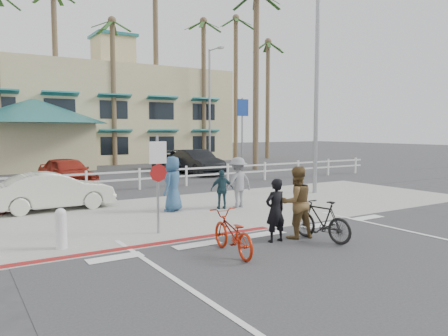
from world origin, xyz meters
TOP-DOWN VIEW (x-y plane):
  - ground at (0.00, 0.00)m, footprint 140.00×140.00m
  - bike_path at (0.00, -2.00)m, footprint 12.00×16.00m
  - sidewalk_plaza at (0.00, 4.50)m, footprint 22.00×7.00m
  - cross_street at (0.00, 8.50)m, footprint 40.00×5.00m
  - parking_lot at (0.00, 18.00)m, footprint 50.00×16.00m
  - curb_red at (-3.00, 1.20)m, footprint 7.00×0.25m
  - rail_fence at (0.50, 10.50)m, footprint 29.40×0.16m
  - building at (2.00, 31.00)m, footprint 28.00×16.00m
  - sign_post at (-2.30, 2.20)m, footprint 0.50×0.10m
  - bollard_0 at (-4.80, 2.00)m, footprint 0.26×0.26m
  - streetlight_0 at (6.50, 5.50)m, footprint 0.60×2.00m
  - streetlight_1 at (12.00, 24.00)m, footprint 0.60×2.00m
  - info_sign at (14.00, 22.00)m, footprint 1.20×0.16m
  - palm_4 at (0.00, 26.00)m, footprint 4.00×4.00m
  - palm_5 at (4.00, 25.00)m, footprint 4.00×4.00m
  - palm_6 at (8.00, 26.00)m, footprint 4.00×4.00m
  - palm_7 at (12.00, 25.00)m, footprint 4.00×4.00m
  - palm_8 at (16.00, 26.00)m, footprint 4.00×4.00m
  - palm_9 at (19.00, 25.00)m, footprint 4.00×4.00m
  - palm_11 at (11.00, 16.00)m, footprint 4.00×4.00m
  - bike_red at (-1.71, -0.47)m, footprint 0.85×1.88m
  - rider_red at (-0.23, -0.14)m, footprint 0.57×0.38m
  - bike_black at (0.82, -0.65)m, footprint 0.76×1.75m
  - rider_black at (0.46, -0.11)m, footprint 1.00×0.85m
  - pedestrian_a at (1.66, 4.31)m, footprint 1.20×0.75m
  - pedestrian_child at (1.02, 4.32)m, footprint 0.87×0.61m
  - pedestrian_b at (-0.59, 4.88)m, footprint 1.08×1.03m
  - car_white_sedan at (-3.94, 7.27)m, footprint 3.99×1.53m
  - lot_car_2 at (-2.20, 13.12)m, footprint 2.34×4.45m
  - lot_car_3 at (5.95, 15.20)m, footprint 1.71×4.65m
  - lot_car_5 at (5.88, 18.16)m, footprint 3.22×5.36m

SIDE VIEW (x-z plane):
  - ground at x=0.00m, z-range 0.00..0.00m
  - parking_lot at x=0.00m, z-range 0.00..0.01m
  - bike_path at x=0.00m, z-range 0.00..0.01m
  - cross_street at x=0.00m, z-range 0.00..0.01m
  - sidewalk_plaza at x=0.00m, z-range 0.00..0.01m
  - curb_red at x=-3.00m, z-range 0.00..0.02m
  - bollard_0 at x=-4.80m, z-range 0.00..0.95m
  - bike_red at x=-1.71m, z-range 0.00..0.95m
  - rail_fence at x=0.50m, z-range 0.00..1.00m
  - bike_black at x=0.82m, z-range 0.00..1.02m
  - car_white_sedan at x=-3.94m, z-range 0.00..1.30m
  - pedestrian_child at x=1.02m, z-range 0.00..1.37m
  - lot_car_5 at x=5.88m, z-range 0.00..1.39m
  - lot_car_2 at x=-2.20m, z-range 0.00..1.44m
  - lot_car_3 at x=5.95m, z-range 0.00..1.52m
  - rider_red at x=-0.23m, z-range 0.00..1.56m
  - pedestrian_a at x=1.66m, z-range 0.00..1.78m
  - rider_black at x=0.46m, z-range 0.00..1.83m
  - pedestrian_b at x=-0.59m, z-range 0.00..1.86m
  - sign_post at x=-2.30m, z-range 0.00..2.90m
  - info_sign at x=14.00m, z-range 0.00..5.60m
  - streetlight_0 at x=6.50m, z-range 0.00..9.00m
  - streetlight_1 at x=12.00m, z-range 0.00..9.50m
  - building at x=2.00m, z-range 0.00..11.30m
  - palm_5 at x=4.00m, z-range 0.00..13.00m
  - palm_9 at x=19.00m, z-range 0.00..13.00m
  - palm_7 at x=12.00m, z-range 0.00..14.00m
  - palm_11 at x=11.00m, z-range 0.00..14.00m
  - palm_4 at x=0.00m, z-range 0.00..15.00m
  - palm_8 at x=16.00m, z-range 0.00..15.00m
  - palm_6 at x=8.00m, z-range 0.00..17.00m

